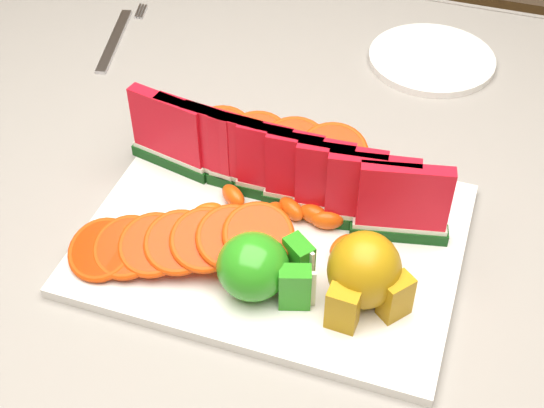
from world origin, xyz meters
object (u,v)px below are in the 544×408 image
at_px(platter, 274,238).
at_px(fork, 117,37).
at_px(apple_cluster, 260,268).
at_px(pear_cluster, 365,274).
at_px(side_plate, 432,59).

relative_size(platter, fork, 2.06).
height_order(apple_cluster, fork, apple_cluster).
distance_m(platter, fork, 0.48).
relative_size(platter, pear_cluster, 4.08).
bearing_deg(apple_cluster, side_plate, 79.52).
height_order(pear_cluster, fork, pear_cluster).
bearing_deg(platter, fork, 137.92).
xyz_separation_m(apple_cluster, side_plate, (0.09, 0.49, -0.04)).
relative_size(side_plate, fork, 1.05).
height_order(side_plate, fork, side_plate).
bearing_deg(side_plate, platter, -103.93).
height_order(pear_cluster, side_plate, pear_cluster).
bearing_deg(platter, apple_cluster, -81.47).
relative_size(pear_cluster, side_plate, 0.48).
height_order(platter, side_plate, platter).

